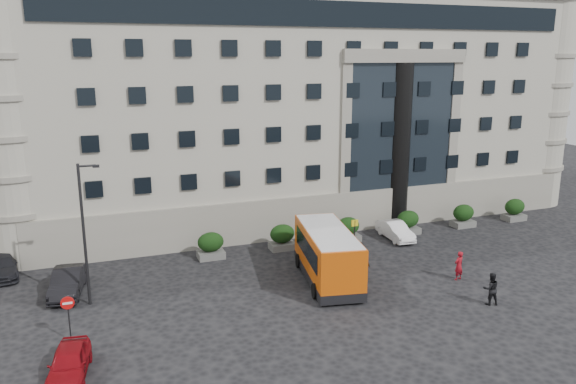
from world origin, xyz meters
name	(u,v)px	position (x,y,z in m)	size (l,w,h in m)	color
ground	(309,294)	(0.00, 0.00, 0.00)	(120.00, 120.00, 0.00)	black
civic_building	(278,105)	(6.00, 22.00, 9.00)	(44.00, 24.00, 18.00)	#A7A294
entrance_column	(399,146)	(12.00, 10.30, 6.50)	(1.80, 1.80, 13.00)	black
hedge_a	(211,245)	(-4.00, 7.80, 0.93)	(1.80, 1.26, 1.84)	#555653
hedge_b	(282,237)	(1.20, 7.80, 0.93)	(1.80, 1.26, 1.84)	#555653
hedge_c	(348,229)	(6.40, 7.80, 0.93)	(1.80, 1.26, 1.84)	#555653
hedge_d	(408,222)	(11.60, 7.80, 0.93)	(1.80, 1.26, 1.84)	#555653
hedge_e	(463,216)	(16.80, 7.80, 0.93)	(1.80, 1.26, 1.84)	#555653
hedge_f	(514,209)	(22.00, 7.80, 0.93)	(1.80, 1.26, 1.84)	#555653
street_lamp	(85,229)	(-11.94, 3.00, 4.37)	(1.16, 0.18, 8.00)	#262628
bus_stop_sign	(355,231)	(5.50, 5.00, 1.73)	(0.50, 0.08, 2.52)	#262628
no_entry_sign	(68,310)	(-13.00, -1.04, 1.65)	(0.64, 0.16, 2.32)	#262628
minibus	(328,253)	(1.83, 1.45, 1.78)	(4.06, 8.10, 3.23)	#C74B09
red_truck	(7,217)	(-17.42, 18.01, 1.56)	(3.53, 6.03, 3.05)	maroon
parked_car_a	(69,363)	(-13.04, -4.39, 0.67)	(1.57, 3.91, 1.33)	maroon
parked_car_b	(68,282)	(-13.13, 4.93, 0.74)	(1.58, 4.52, 1.49)	black
parked_car_c	(2,266)	(-17.00, 9.34, 0.63)	(1.77, 4.37, 1.27)	black
parked_car_d	(12,234)	(-17.00, 16.00, 0.71)	(2.36, 5.13, 1.43)	black
white_taxi	(395,230)	(10.00, 6.99, 0.66)	(1.40, 4.02, 1.33)	white
pedestrian_a	(459,266)	(9.48, -1.29, 0.92)	(0.67, 0.44, 1.83)	maroon
pedestrian_b	(491,289)	(8.91, -4.87, 0.93)	(0.90, 0.70, 1.86)	black
pedestrian_c	(361,263)	(3.95, 1.00, 0.98)	(1.27, 0.73, 1.96)	black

